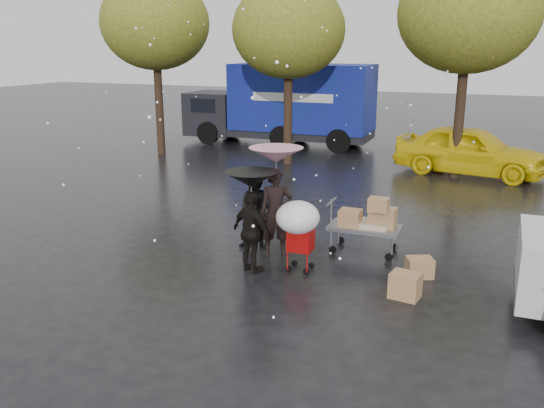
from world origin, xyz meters
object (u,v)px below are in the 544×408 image
at_px(shopping_cart, 298,221).
at_px(blue_truck, 284,105).
at_px(person_black, 252,232).
at_px(yellow_taxi, 470,150).
at_px(person_pink, 276,213).
at_px(vendor_cart, 369,220).

bearing_deg(shopping_cart, blue_truck, 111.93).
distance_m(person_black, yellow_taxi, 11.25).
height_order(blue_truck, yellow_taxi, blue_truck).
bearing_deg(person_pink, blue_truck, 81.57).
distance_m(shopping_cart, blue_truck, 14.94).
bearing_deg(blue_truck, person_black, -71.52).
bearing_deg(person_black, shopping_cart, -140.38).
xyz_separation_m(vendor_cart, shopping_cart, (-1.01, -1.64, 0.34)).
height_order(vendor_cart, shopping_cart, shopping_cart).
distance_m(blue_truck, yellow_taxi, 8.77).
xyz_separation_m(vendor_cart, blue_truck, (-6.58, 12.20, 1.03)).
bearing_deg(shopping_cart, yellow_taxi, 76.73).
bearing_deg(vendor_cart, yellow_taxi, 80.61).
relative_size(shopping_cart, blue_truck, 0.18).
bearing_deg(person_pink, yellow_taxi, 42.90).
bearing_deg(shopping_cart, vendor_cart, 58.38).
relative_size(person_pink, vendor_cart, 1.23).
bearing_deg(blue_truck, person_pink, -69.79).
height_order(person_pink, vendor_cart, person_pink).
height_order(shopping_cart, yellow_taxi, yellow_taxi).
height_order(person_pink, shopping_cart, person_pink).
bearing_deg(shopping_cart, person_black, -163.02).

